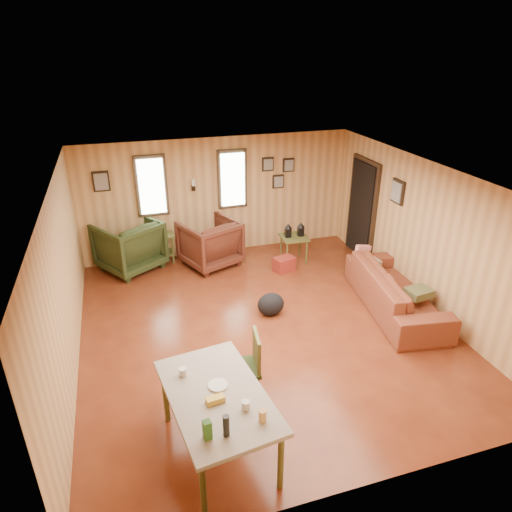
{
  "coord_description": "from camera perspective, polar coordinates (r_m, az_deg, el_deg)",
  "views": [
    {
      "loc": [
        -1.89,
        -5.7,
        4.09
      ],
      "look_at": [
        0.0,
        0.4,
        1.05
      ],
      "focal_mm": 32.0,
      "sensor_mm": 36.0,
      "label": 1
    }
  ],
  "objects": [
    {
      "name": "recliner_brown",
      "position": [
        9.01,
        -5.82,
        1.92
      ],
      "size": [
        1.27,
        1.23,
        1.02
      ],
      "primitive_type": "imported",
      "rotation": [
        0.0,
        0.0,
        3.52
      ],
      "color": "#4F2317",
      "rests_on": "ground"
    },
    {
      "name": "cooler",
      "position": [
        8.89,
        3.54,
        -1.01
      ],
      "size": [
        0.45,
        0.38,
        0.28
      ],
      "rotation": [
        0.0,
        0.0,
        0.3
      ],
      "color": "maroon",
      "rests_on": "ground"
    },
    {
      "name": "recliner_green",
      "position": [
        9.12,
        -15.6,
        1.55
      ],
      "size": [
        1.41,
        1.39,
        1.08
      ],
      "primitive_type": "imported",
      "rotation": [
        0.0,
        0.0,
        -2.58
      ],
      "color": "#283518",
      "rests_on": "ground"
    },
    {
      "name": "side_table",
      "position": [
        9.15,
        4.8,
        2.62
      ],
      "size": [
        0.54,
        0.54,
        0.82
      ],
      "rotation": [
        0.0,
        0.0,
        -0.06
      ],
      "color": "brown",
      "rests_on": "ground"
    },
    {
      "name": "sofa",
      "position": [
        7.83,
        17.17,
        -3.38
      ],
      "size": [
        1.05,
        2.45,
        0.93
      ],
      "primitive_type": "imported",
      "rotation": [
        0.0,
        0.0,
        1.42
      ],
      "color": "brown",
      "rests_on": "ground"
    },
    {
      "name": "backpack",
      "position": [
        7.46,
        1.86,
        -6.06
      ],
      "size": [
        0.46,
        0.35,
        0.38
      ],
      "rotation": [
        0.0,
        0.0,
        -0.04
      ],
      "color": "black",
      "rests_on": "ground"
    },
    {
      "name": "room",
      "position": [
        6.95,
        1.64,
        0.91
      ],
      "size": [
        5.54,
        6.04,
        2.44
      ],
      "color": "brown",
      "rests_on": "ground"
    },
    {
      "name": "end_table",
      "position": [
        9.36,
        -12.11,
        1.7
      ],
      "size": [
        0.6,
        0.56,
        0.73
      ],
      "rotation": [
        0.0,
        0.0,
        0.05
      ],
      "color": "brown",
      "rests_on": "ground"
    },
    {
      "name": "sofa_pillows",
      "position": [
        8.06,
        16.47,
        -2.16
      ],
      "size": [
        0.6,
        1.68,
        0.34
      ],
      "rotation": [
        0.0,
        0.0,
        0.14
      ],
      "color": "brown",
      "rests_on": "sofa"
    },
    {
      "name": "dining_table",
      "position": [
        4.94,
        -4.86,
        -17.51
      ],
      "size": [
        1.14,
        1.68,
        1.03
      ],
      "rotation": [
        0.0,
        0.0,
        0.13
      ],
      "color": "gray",
      "rests_on": "ground"
    },
    {
      "name": "dining_chair",
      "position": [
        5.71,
        -1.01,
        -13.25
      ],
      "size": [
        0.47,
        0.47,
        0.93
      ],
      "rotation": [
        0.0,
        0.0,
        -0.14
      ],
      "color": "#283518",
      "rests_on": "ground"
    }
  ]
}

